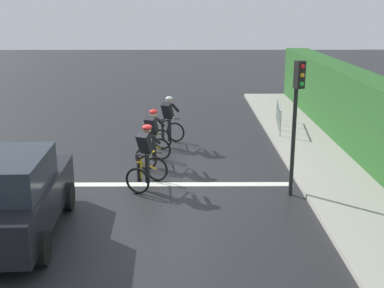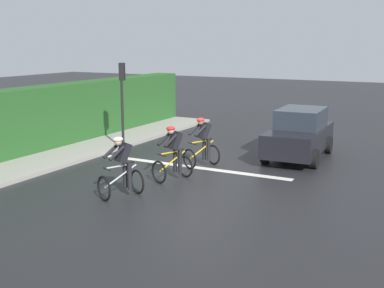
# 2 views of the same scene
# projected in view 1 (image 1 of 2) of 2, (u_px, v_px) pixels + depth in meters

# --- Properties ---
(ground_plane) EXTENTS (80.00, 80.00, 0.00)m
(ground_plane) POSITION_uv_depth(u_px,v_px,m) (160.00, 183.00, 13.24)
(ground_plane) COLOR black
(sidewalk_kerb) EXTENTS (2.80, 22.02, 0.12)m
(sidewalk_kerb) POSITION_uv_depth(u_px,v_px,m) (329.00, 158.00, 15.18)
(sidewalk_kerb) COLOR #9E998E
(sidewalk_kerb) RESTS_ON ground
(stone_wall_low) EXTENTS (0.44, 22.02, 0.52)m
(stone_wall_low) POSITION_uv_depth(u_px,v_px,m) (359.00, 152.00, 15.13)
(stone_wall_low) COLOR tan
(stone_wall_low) RESTS_ON ground
(hedge_wall) EXTENTS (1.10, 22.02, 2.45)m
(hedge_wall) POSITION_uv_depth(u_px,v_px,m) (372.00, 121.00, 14.87)
(hedge_wall) COLOR #265623
(hedge_wall) RESTS_ON ground
(road_marking_stop_line) EXTENTS (7.00, 0.30, 0.01)m
(road_marking_stop_line) POSITION_uv_depth(u_px,v_px,m) (160.00, 184.00, 13.16)
(road_marking_stop_line) COLOR silver
(road_marking_stop_line) RESTS_ON ground
(cyclist_lead) EXTENTS (1.06, 1.26, 1.66)m
(cyclist_lead) POSITION_uv_depth(u_px,v_px,m) (168.00, 122.00, 16.57)
(cyclist_lead) COLOR black
(cyclist_lead) RESTS_ON ground
(cyclist_second) EXTENTS (1.02, 1.25, 1.66)m
(cyclist_second) POSITION_uv_depth(u_px,v_px,m) (153.00, 139.00, 14.55)
(cyclist_second) COLOR black
(cyclist_second) RESTS_ON ground
(cyclist_mid) EXTENTS (1.06, 1.26, 1.66)m
(cyclist_mid) POSITION_uv_depth(u_px,v_px,m) (146.00, 158.00, 12.74)
(cyclist_mid) COLOR black
(cyclist_mid) RESTS_ON ground
(car_black) EXTENTS (2.03, 4.17, 1.76)m
(car_black) POSITION_uv_depth(u_px,v_px,m) (12.00, 196.00, 10.02)
(car_black) COLOR black
(car_black) RESTS_ON ground
(traffic_light_near_crossing) EXTENTS (0.26, 0.30, 3.34)m
(traffic_light_near_crossing) POSITION_uv_depth(u_px,v_px,m) (297.00, 108.00, 11.78)
(traffic_light_near_crossing) COLOR black
(traffic_light_near_crossing) RESTS_ON ground
(pedestrian_railing_kerbside) EXTENTS (0.38, 2.66, 1.03)m
(pedestrian_railing_kerbside) POSITION_uv_depth(u_px,v_px,m) (279.00, 111.00, 18.60)
(pedestrian_railing_kerbside) COLOR #999EA3
(pedestrian_railing_kerbside) RESTS_ON ground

